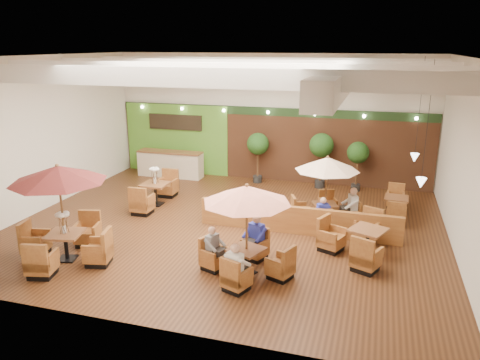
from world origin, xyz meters
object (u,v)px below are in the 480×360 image
at_px(booth_divider, 297,220).
at_px(table_3, 155,192).
at_px(diner_1, 255,234).
at_px(table_0, 60,196).
at_px(table_2, 327,177).
at_px(topiary_1, 321,147).
at_px(diner_2, 214,244).
at_px(diner_4, 351,203).
at_px(topiary_0, 258,146).
at_px(service_counter, 170,164).
at_px(table_5, 396,207).
at_px(table_4, 356,241).
at_px(topiary_2, 358,155).
at_px(diner_3, 322,210).
at_px(diner_0, 236,262).
at_px(table_1, 247,213).

height_order(booth_divider, table_3, table_3).
bearing_deg(diner_1, table_0, 40.12).
height_order(table_2, topiary_1, table_2).
xyz_separation_m(diner_2, diner_4, (3.31, 4.32, 0.04)).
xyz_separation_m(topiary_0, diner_4, (4.26, -4.01, -0.86)).
distance_m(service_counter, table_5, 10.12).
distance_m(table_4, table_5, 3.72).
relative_size(topiary_1, topiary_2, 1.13).
xyz_separation_m(table_2, diner_3, (-0.00, -0.85, -0.88)).
distance_m(table_3, topiary_1, 7.03).
xyz_separation_m(service_counter, diner_2, (5.02, -8.13, 0.16)).
bearing_deg(diner_1, service_counter, -27.45).
xyz_separation_m(topiary_0, diner_2, (0.95, -8.33, -0.90)).
bearing_deg(table_0, diner_0, -16.29).
distance_m(table_0, table_5, 11.05).
distance_m(topiary_0, diner_0, 9.47).
bearing_deg(diner_3, table_1, -139.42).
xyz_separation_m(table_1, topiary_0, (-1.86, 8.33, -0.07)).
xyz_separation_m(topiary_1, diner_3, (0.69, -4.86, -1.01)).
relative_size(diner_3, diner_4, 0.85).
bearing_deg(diner_3, diner_2, -150.74).
relative_size(table_4, topiary_2, 1.41).
xyz_separation_m(topiary_1, diner_1, (-0.86, -7.42, -0.96)).
relative_size(table_0, diner_3, 3.90).
bearing_deg(topiary_1, table_2, -80.29).
height_order(service_counter, diner_0, diner_0).
relative_size(booth_divider, diner_2, 8.57).
distance_m(topiary_1, diner_1, 7.53).
height_order(table_2, diner_2, table_2).
bearing_deg(diner_0, table_2, 94.90).
height_order(diner_0, diner_1, diner_1).
height_order(topiary_1, diner_3, topiary_1).
xyz_separation_m(booth_divider, table_2, (0.73, 1.22, 1.17)).
bearing_deg(topiary_2, booth_divider, -106.39).
height_order(table_2, topiary_2, table_2).
relative_size(booth_divider, topiary_1, 2.78).
bearing_deg(table_0, table_2, 23.57).
bearing_deg(diner_3, topiary_0, 99.53).
bearing_deg(diner_2, topiary_0, -155.90).
bearing_deg(table_5, diner_0, -115.90).
distance_m(table_2, table_4, 2.80).
bearing_deg(service_counter, table_0, -84.51).
xyz_separation_m(booth_divider, topiary_2, (1.54, 5.23, 1.09)).
bearing_deg(table_3, diner_4, -0.42).
bearing_deg(table_4, diner_1, -133.39).
distance_m(table_2, diner_1, 3.84).
bearing_deg(diner_4, table_5, -66.44).
height_order(service_counter, booth_divider, service_counter).
xyz_separation_m(table_1, topiary_2, (2.35, 8.33, -0.18)).
distance_m(diner_1, diner_4, 4.17).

